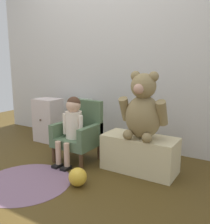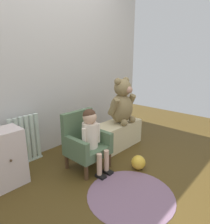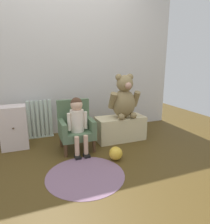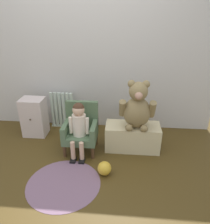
{
  "view_description": "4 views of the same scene",
  "coord_description": "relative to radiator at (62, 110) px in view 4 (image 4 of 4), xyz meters",
  "views": [
    {
      "loc": [
        1.61,
        -1.5,
        1.04
      ],
      "look_at": [
        0.33,
        0.59,
        0.55
      ],
      "focal_mm": 40.0,
      "sensor_mm": 36.0,
      "label": 1
    },
    {
      "loc": [
        -1.36,
        -1.02,
        1.23
      ],
      "look_at": [
        0.41,
        0.6,
        0.56
      ],
      "focal_mm": 32.0,
      "sensor_mm": 36.0,
      "label": 2
    },
    {
      "loc": [
        -0.52,
        -1.9,
        1.12
      ],
      "look_at": [
        0.43,
        0.56,
        0.46
      ],
      "focal_mm": 32.0,
      "sensor_mm": 36.0,
      "label": 3
    },
    {
      "loc": [
        0.56,
        -1.9,
        1.71
      ],
      "look_at": [
        0.34,
        0.54,
        0.56
      ],
      "focal_mm": 35.0,
      "sensor_mm": 36.0,
      "label": 4
    }
  ],
  "objects": [
    {
      "name": "ground_plane",
      "position": [
        0.39,
        -1.14,
        -0.28
      ],
      "size": [
        6.0,
        6.0,
        0.0
      ],
      "primitive_type": "plane",
      "color": "#4B3816"
    },
    {
      "name": "back_wall",
      "position": [
        0.39,
        0.12,
        0.92
      ],
      "size": [
        3.8,
        0.05,
        2.4
      ],
      "primitive_type": "cube",
      "color": "beige",
      "rests_on": "ground_plane"
    },
    {
      "name": "radiator",
      "position": [
        0.0,
        0.0,
        0.0
      ],
      "size": [
        0.37,
        0.05,
        0.57
      ],
      "color": "silver",
      "rests_on": "ground_plane"
    },
    {
      "name": "small_dresser",
      "position": [
        -0.34,
        -0.27,
        0.0
      ],
      "size": [
        0.33,
        0.29,
        0.57
      ],
      "color": "beige",
      "rests_on": "ground_plane"
    },
    {
      "name": "child_armchair",
      "position": [
        0.41,
        -0.58,
        0.02
      ],
      "size": [
        0.42,
        0.39,
        0.64
      ],
      "color": "#526C4C",
      "rests_on": "ground_plane"
    },
    {
      "name": "child_figure",
      "position": [
        0.41,
        -0.69,
        0.17
      ],
      "size": [
        0.25,
        0.35,
        0.7
      ],
      "color": "#F1E1CE",
      "rests_on": "ground_plane"
    },
    {
      "name": "low_bench",
      "position": [
        1.09,
        -0.51,
        -0.11
      ],
      "size": [
        0.71,
        0.32,
        0.35
      ],
      "primitive_type": "cube",
      "color": "beige",
      "rests_on": "ground_plane"
    },
    {
      "name": "large_teddy_bear",
      "position": [
        1.13,
        -0.55,
        0.33
      ],
      "size": [
        0.45,
        0.32,
        0.62
      ],
      "color": "olive",
      "rests_on": "low_bench"
    },
    {
      "name": "floor_rug",
      "position": [
        0.34,
        -1.27,
        -0.28
      ],
      "size": [
        0.8,
        0.8,
        0.01
      ],
      "primitive_type": "cylinder",
      "color": "slate",
      "rests_on": "ground_plane"
    },
    {
      "name": "toy_ball",
      "position": [
        0.77,
        -1.07,
        -0.21
      ],
      "size": [
        0.16,
        0.16,
        0.16
      ],
      "primitive_type": "sphere",
      "color": "gold",
      "rests_on": "ground_plane"
    }
  ]
}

